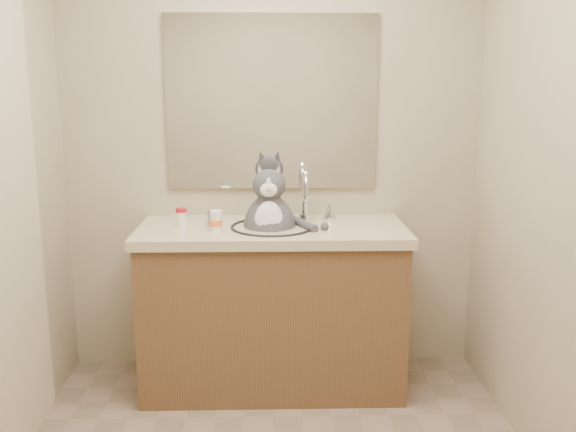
# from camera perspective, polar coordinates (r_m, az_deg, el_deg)

# --- Properties ---
(room) EXTENTS (2.22, 2.52, 2.42)m
(room) POSITION_cam_1_polar(r_m,az_deg,el_deg) (2.19, -1.40, 2.29)
(room) COLOR #886E5E
(room) RESTS_ON ground
(vanity) EXTENTS (1.34, 0.59, 1.12)m
(vanity) POSITION_cam_1_polar(r_m,az_deg,el_deg) (3.32, -1.37, -7.79)
(vanity) COLOR brown
(vanity) RESTS_ON ground
(mirror) EXTENTS (1.10, 0.02, 0.90)m
(mirror) POSITION_cam_1_polar(r_m,az_deg,el_deg) (3.39, -1.48, 10.04)
(mirror) COLOR white
(mirror) RESTS_ON room
(cat) EXTENTS (0.37, 0.31, 0.53)m
(cat) POSITION_cam_1_polar(r_m,az_deg,el_deg) (3.21, -1.63, -0.72)
(cat) COLOR #48484D
(cat) RESTS_ON vanity
(pill_bottle_redcap) EXTENTS (0.07, 0.07, 0.09)m
(pill_bottle_redcap) POSITION_cam_1_polar(r_m,az_deg,el_deg) (3.25, -9.45, -0.08)
(pill_bottle_redcap) COLOR white
(pill_bottle_redcap) RESTS_ON vanity
(pill_bottle_orange) EXTENTS (0.08, 0.08, 0.10)m
(pill_bottle_orange) POSITION_cam_1_polar(r_m,az_deg,el_deg) (3.12, -6.40, -0.46)
(pill_bottle_orange) COLOR white
(pill_bottle_orange) RESTS_ON vanity
(grey_canister) EXTENTS (0.06, 0.06, 0.08)m
(grey_canister) POSITION_cam_1_polar(r_m,az_deg,el_deg) (3.23, -6.73, -0.20)
(grey_canister) COLOR gray
(grey_canister) RESTS_ON vanity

